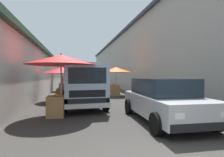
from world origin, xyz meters
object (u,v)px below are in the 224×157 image
(vendor_by_crates, at_px, (62,82))
(fruit_stall_far_right, at_px, (60,65))
(fruit_stall_mid_lane, at_px, (116,73))
(fruit_stall_near_left, at_px, (63,74))
(vendor_in_shade, at_px, (85,81))
(delivery_truck, at_px, (84,87))
(fruit_stall_near_right, at_px, (62,74))
(hatchback_car, at_px, (163,99))

(vendor_by_crates, bearing_deg, fruit_stall_far_right, -176.77)
(fruit_stall_far_right, distance_m, vendor_by_crates, 9.90)
(fruit_stall_mid_lane, height_order, vendor_by_crates, fruit_stall_mid_lane)
(fruit_stall_near_left, relative_size, vendor_in_shade, 1.39)
(delivery_truck, bearing_deg, fruit_stall_near_right, 21.39)
(fruit_stall_mid_lane, xyz_separation_m, fruit_stall_far_right, (-6.49, 3.71, 0.14))
(fruit_stall_mid_lane, bearing_deg, hatchback_car, 178.43)
(fruit_stall_near_right, relative_size, delivery_truck, 0.47)
(fruit_stall_mid_lane, xyz_separation_m, hatchback_car, (-7.91, 0.22, -1.06))
(fruit_stall_near_left, distance_m, fruit_stall_near_right, 7.27)
(fruit_stall_mid_lane, distance_m, hatchback_car, 7.98)
(fruit_stall_far_right, bearing_deg, fruit_stall_mid_lane, -29.77)
(fruit_stall_near_right, xyz_separation_m, vendor_by_crates, (5.54, 0.33, -0.70))
(fruit_stall_near_left, distance_m, vendor_by_crates, 1.90)
(fruit_stall_far_right, xyz_separation_m, vendor_by_crates, (9.83, 0.56, -0.98))
(fruit_stall_near_left, relative_size, fruit_stall_near_right, 1.00)
(hatchback_car, distance_m, delivery_truck, 3.74)
(fruit_stall_mid_lane, distance_m, vendor_in_shade, 6.22)
(delivery_truck, bearing_deg, fruit_stall_far_right, 143.92)
(fruit_stall_near_left, distance_m, fruit_stall_far_right, 11.57)
(fruit_stall_far_right, xyz_separation_m, vendor_in_shade, (12.32, -1.71, -0.95))
(fruit_stall_near_right, relative_size, vendor_in_shade, 1.38)
(fruit_stall_near_left, height_order, hatchback_car, fruit_stall_near_left)
(hatchback_car, xyz_separation_m, delivery_truck, (2.72, 2.55, 0.30))
(fruit_stall_near_right, xyz_separation_m, vendor_in_shade, (8.02, -1.94, -0.67))
(fruit_stall_near_right, distance_m, fruit_stall_far_right, 4.31)
(hatchback_car, bearing_deg, fruit_stall_mid_lane, -1.57)
(fruit_stall_near_right, bearing_deg, vendor_in_shade, -13.57)
(vendor_in_shade, bearing_deg, vendor_by_crates, 137.66)
(fruit_stall_mid_lane, height_order, hatchback_car, fruit_stall_mid_lane)
(vendor_in_shade, bearing_deg, fruit_stall_near_left, 108.25)
(delivery_truck, bearing_deg, vendor_by_crates, 9.99)
(fruit_stall_near_right, bearing_deg, vendor_by_crates, 3.41)
(fruit_stall_near_left, bearing_deg, fruit_stall_far_right, -177.00)
(fruit_stall_near_left, relative_size, delivery_truck, 0.47)
(fruit_stall_near_right, bearing_deg, fruit_stall_mid_lane, -60.90)
(fruit_stall_mid_lane, height_order, fruit_stall_near_left, fruit_stall_near_left)
(delivery_truck, distance_m, vendor_by_crates, 8.66)
(hatchback_car, bearing_deg, vendor_by_crates, 19.79)
(vendor_by_crates, bearing_deg, fruit_stall_near_left, 1.65)
(vendor_by_crates, bearing_deg, hatchback_car, -160.21)
(fruit_stall_far_right, relative_size, hatchback_car, 0.65)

